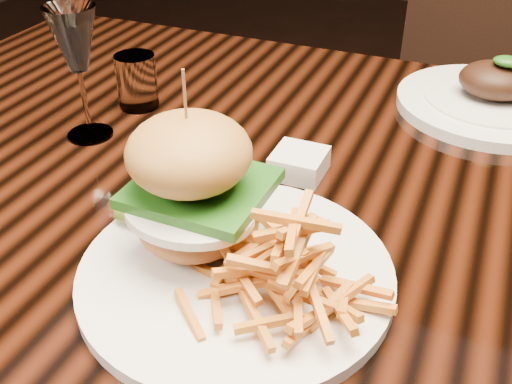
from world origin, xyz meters
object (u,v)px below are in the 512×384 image
at_px(dining_table, 338,222).
at_px(burger_plate, 234,232).
at_px(wine_glass, 75,44).
at_px(far_dish, 492,99).
at_px(chair_far, 476,87).

relative_size(dining_table, burger_plate, 4.81).
xyz_separation_m(burger_plate, wine_glass, (-0.33, 0.20, 0.08)).
distance_m(far_dish, chair_far, 0.64).
bearing_deg(dining_table, far_dish, 60.38).
height_order(dining_table, far_dish, far_dish).
bearing_deg(wine_glass, far_dish, 30.78).
height_order(burger_plate, wine_glass, burger_plate).
distance_m(wine_glass, far_dish, 0.65).
bearing_deg(wine_glass, dining_table, 5.32).
height_order(dining_table, burger_plate, burger_plate).
height_order(burger_plate, far_dish, burger_plate).
xyz_separation_m(dining_table, far_dish, (0.16, 0.29, 0.09)).
bearing_deg(far_dish, burger_plate, -112.00).
distance_m(dining_table, chair_far, 0.91).
relative_size(far_dish, chair_far, 0.31).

